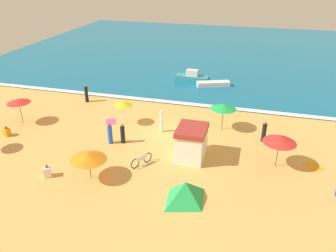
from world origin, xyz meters
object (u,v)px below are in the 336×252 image
beach_umbrella_2 (88,156)px  beach_tent (185,191)px  small_boat_1 (213,84)px  beach_umbrella_1 (123,103)px  beach_umbrella_4 (224,106)px  beachgoer_8 (47,171)px  lifeguard_cabana (191,143)px  beachgoer_7 (161,121)px  beachgoer_5 (7,132)px  beach_umbrella_3 (280,139)px  small_boat_0 (192,77)px  beach_umbrella_5 (18,101)px  parked_bicycle (141,160)px  beachgoer_6 (264,132)px  beachgoer_4 (110,134)px  beachgoer_3 (86,94)px  beachgoer_1 (123,134)px

beach_umbrella_2 → beach_tent: bearing=-4.9°
beach_umbrella_2 → small_boat_1: (5.05, 19.10, -1.30)m
beach_umbrella_1 → beach_umbrella_4: beach_umbrella_4 is taller
beachgoer_8 → lifeguard_cabana: bearing=28.8°
beach_tent → beachgoer_7: size_ratio=1.56×
beachgoer_5 → beach_umbrella_3: bearing=3.0°
lifeguard_cabana → small_boat_0: lifeguard_cabana is taller
beach_umbrella_5 → beachgoer_5: (0.32, -2.36, -1.67)m
beach_umbrella_1 → beachgoer_7: bearing=-9.4°
parked_bicycle → beachgoer_6: beachgoer_6 is taller
beach_umbrella_4 → beachgoer_8: beach_umbrella_4 is taller
beach_umbrella_4 → beachgoer_5: 17.38m
beachgoer_4 → beachgoer_8: 5.54m
beachgoer_3 → small_boat_1: 13.64m
beachgoer_6 → small_boat_1: size_ratio=0.45×
beach_umbrella_3 → beach_umbrella_5: bearing=176.5°
beachgoer_1 → beachgoer_8: beachgoer_1 is taller
lifeguard_cabana → beach_umbrella_4: (1.55, 5.06, 0.81)m
beach_tent → beachgoer_5: (-15.40, 4.03, -0.29)m
beach_umbrella_3 → beach_tent: bearing=-135.2°
beach_umbrella_1 → beach_umbrella_4: size_ratio=0.84×
beach_umbrella_4 → beachgoer_4: 9.23m
beachgoer_1 → beachgoer_3: (-6.56, 6.72, 0.10)m
beachgoer_6 → beach_umbrella_4: bearing=159.9°
beachgoer_8 → small_boat_0: (5.23, 20.77, 0.18)m
beach_umbrella_1 → beachgoer_5: 9.46m
beach_umbrella_3 → lifeguard_cabana: bearing=-175.4°
beachgoer_8 → beach_umbrella_2: bearing=10.9°
beachgoer_1 → beachgoer_5: (-9.33, -1.39, -0.38)m
beachgoer_8 → small_boat_1: size_ratio=0.23×
beachgoer_3 → small_boat_0: size_ratio=0.45×
parked_bicycle → beachgoer_7: bearing=90.7°
parked_bicycle → beachgoer_5: beachgoer_5 is taller
parked_bicycle → beach_umbrella_3: bearing=14.1°
beachgoer_8 → small_boat_0: 21.42m
beach_umbrella_1 → beach_umbrella_4: bearing=8.3°
beach_umbrella_3 → beach_umbrella_4: bearing=132.5°
beach_umbrella_1 → beach_umbrella_3: (12.36, -3.41, 0.22)m
lifeguard_cabana → beachgoer_6: (4.86, 3.85, -0.44)m
beachgoer_4 → beach_umbrella_5: bearing=171.6°
beach_umbrella_1 → beachgoer_7: (3.47, -0.57, -0.94)m
beachgoer_5 → beachgoer_7: 12.31m
small_boat_0 → beachgoer_8: bearing=-104.1°
lifeguard_cabana → small_boat_1: size_ratio=0.67×
beach_tent → beachgoer_7: bearing=115.2°
beach_umbrella_2 → beachgoer_5: size_ratio=3.86×
beachgoer_5 → beach_umbrella_4: bearing=19.1°
lifeguard_cabana → beach_tent: size_ratio=0.82×
beach_umbrella_2 → beachgoer_3: bearing=118.6°
beach_umbrella_2 → small_boat_1: size_ratio=0.86×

